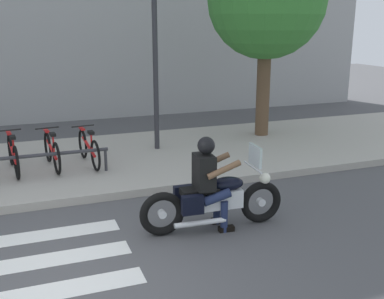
{
  "coord_description": "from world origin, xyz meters",
  "views": [
    {
      "loc": [
        -0.19,
        -5.11,
        3.07
      ],
      "look_at": [
        2.62,
        2.45,
        0.85
      ],
      "focal_mm": 43.59,
      "sensor_mm": 36.0,
      "label": 1
    }
  ],
  "objects_px": {
    "bicycle_5": "(89,148)",
    "bicycle_3": "(13,155)",
    "rider": "(209,177)",
    "bicycle_4": "(52,151)",
    "tree_near_rack": "(267,0)",
    "street_lamp": "(155,35)",
    "motorcycle": "(214,200)"
  },
  "relations": [
    {
      "from": "bicycle_5",
      "to": "bicycle_3",
      "type": "bearing_deg",
      "value": -179.98
    },
    {
      "from": "rider",
      "to": "bicycle_4",
      "type": "distance_m",
      "value": 4.09
    },
    {
      "from": "bicycle_5",
      "to": "rider",
      "type": "bearing_deg",
      "value": -70.15
    },
    {
      "from": "bicycle_4",
      "to": "bicycle_3",
      "type": "bearing_deg",
      "value": 179.99
    },
    {
      "from": "rider",
      "to": "bicycle_3",
      "type": "bearing_deg",
      "value": 128.04
    },
    {
      "from": "bicycle_5",
      "to": "tree_near_rack",
      "type": "height_order",
      "value": "tree_near_rack"
    },
    {
      "from": "bicycle_3",
      "to": "street_lamp",
      "type": "height_order",
      "value": "street_lamp"
    },
    {
      "from": "bicycle_3",
      "to": "bicycle_4",
      "type": "distance_m",
      "value": 0.75
    },
    {
      "from": "bicycle_3",
      "to": "bicycle_5",
      "type": "distance_m",
      "value": 1.49
    },
    {
      "from": "bicycle_4",
      "to": "rider",
      "type": "bearing_deg",
      "value": -60.24
    },
    {
      "from": "bicycle_4",
      "to": "street_lamp",
      "type": "bearing_deg",
      "value": 16.68
    },
    {
      "from": "motorcycle",
      "to": "tree_near_rack",
      "type": "relative_size",
      "value": 0.44
    },
    {
      "from": "bicycle_5",
      "to": "street_lamp",
      "type": "relative_size",
      "value": 0.36
    },
    {
      "from": "motorcycle",
      "to": "street_lamp",
      "type": "xyz_separation_m",
      "value": [
        0.35,
        4.28,
        2.3
      ]
    },
    {
      "from": "bicycle_3",
      "to": "tree_near_rack",
      "type": "relative_size",
      "value": 0.33
    },
    {
      "from": "street_lamp",
      "to": "bicycle_4",
      "type": "bearing_deg",
      "value": -163.32
    },
    {
      "from": "tree_near_rack",
      "to": "motorcycle",
      "type": "bearing_deg",
      "value": -125.79
    },
    {
      "from": "bicycle_5",
      "to": "motorcycle",
      "type": "bearing_deg",
      "value": -69.11
    },
    {
      "from": "street_lamp",
      "to": "bicycle_3",
      "type": "bearing_deg",
      "value": -167.06
    },
    {
      "from": "rider",
      "to": "bicycle_5",
      "type": "bearing_deg",
      "value": 109.85
    },
    {
      "from": "motorcycle",
      "to": "rider",
      "type": "relative_size",
      "value": 1.56
    },
    {
      "from": "motorcycle",
      "to": "tree_near_rack",
      "type": "xyz_separation_m",
      "value": [
        3.37,
        4.68,
        3.13
      ]
    },
    {
      "from": "bicycle_5",
      "to": "street_lamp",
      "type": "xyz_separation_m",
      "value": [
        1.7,
        0.73,
        2.27
      ]
    },
    {
      "from": "motorcycle",
      "to": "bicycle_3",
      "type": "bearing_deg",
      "value": 128.74
    },
    {
      "from": "bicycle_4",
      "to": "bicycle_5",
      "type": "relative_size",
      "value": 0.97
    },
    {
      "from": "bicycle_3",
      "to": "tree_near_rack",
      "type": "height_order",
      "value": "tree_near_rack"
    },
    {
      "from": "bicycle_3",
      "to": "bicycle_4",
      "type": "bearing_deg",
      "value": -0.01
    },
    {
      "from": "motorcycle",
      "to": "bicycle_5",
      "type": "height_order",
      "value": "motorcycle"
    },
    {
      "from": "rider",
      "to": "bicycle_3",
      "type": "relative_size",
      "value": 0.86
    },
    {
      "from": "bicycle_4",
      "to": "tree_near_rack",
      "type": "distance_m",
      "value": 6.38
    },
    {
      "from": "bicycle_4",
      "to": "bicycle_5",
      "type": "height_order",
      "value": "bicycle_4"
    },
    {
      "from": "motorcycle",
      "to": "street_lamp",
      "type": "bearing_deg",
      "value": 85.32
    }
  ]
}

